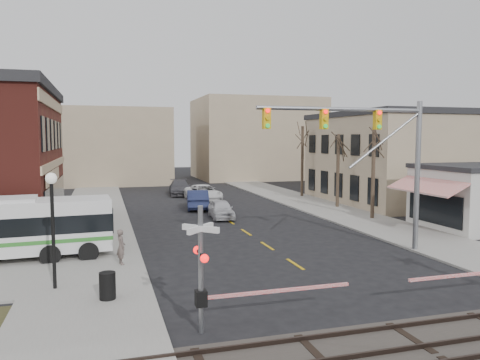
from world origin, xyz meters
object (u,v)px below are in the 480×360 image
at_px(street_lamp, 52,207).
at_px(car_a, 221,209).
at_px(car_c, 203,193).
at_px(car_d, 180,188).
at_px(pedestrian_far, 82,238).
at_px(car_b, 197,199).
at_px(trash_bin, 107,286).
at_px(rr_crossing_west, 214,270).
at_px(pedestrian_near, 121,247).
at_px(traffic_signal_mast, 375,145).

distance_m(street_lamp, car_a, 18.25).
bearing_deg(car_c, car_d, 98.07).
distance_m(car_c, pedestrian_far, 22.27).
bearing_deg(car_a, car_b, 103.09).
relative_size(trash_bin, pedestrian_far, 0.58).
bearing_deg(rr_crossing_west, car_d, 82.59).
xyz_separation_m(car_a, pedestrian_near, (-7.82, -11.76, 0.26)).
height_order(trash_bin, car_b, car_b).
bearing_deg(pedestrian_far, car_a, 5.05).
height_order(rr_crossing_west, car_c, rr_crossing_west).
bearing_deg(trash_bin, traffic_signal_mast, 14.57).
xyz_separation_m(trash_bin, pedestrian_near, (0.68, 4.82, 0.33)).
relative_size(trash_bin, car_b, 0.20).
bearing_deg(car_c, car_a, -102.17).
xyz_separation_m(trash_bin, car_b, (7.70, 21.77, 0.20)).
bearing_deg(pedestrian_near, car_a, -48.06).
xyz_separation_m(traffic_signal_mast, car_a, (-4.87, 13.10, -5.00)).
bearing_deg(traffic_signal_mast, street_lamp, -174.07).
bearing_deg(car_c, pedestrian_near, -118.94).
height_order(car_c, pedestrian_far, pedestrian_far).
distance_m(trash_bin, car_a, 18.62).
height_order(car_b, car_c, car_b).
relative_size(car_a, pedestrian_far, 2.37).
height_order(street_lamp, trash_bin, street_lamp).
bearing_deg(pedestrian_far, traffic_signal_mast, -53.51).
bearing_deg(car_c, pedestrian_far, -125.74).
height_order(car_a, car_b, car_b).
height_order(car_c, pedestrian_near, pedestrian_near).
xyz_separation_m(rr_crossing_west, street_lamp, (-5.19, 5.55, 1.42)).
distance_m(rr_crossing_west, car_b, 25.87).
distance_m(car_b, car_c, 5.45).
xyz_separation_m(rr_crossing_west, pedestrian_near, (-2.52, 8.49, -1.02)).
bearing_deg(traffic_signal_mast, car_b, 107.21).
bearing_deg(car_d, pedestrian_far, -104.15).
distance_m(car_a, car_c, 10.43).
distance_m(rr_crossing_west, pedestrian_far, 11.88).
height_order(street_lamp, car_b, street_lamp).
bearing_deg(pedestrian_near, trash_bin, 157.56).
height_order(car_a, car_d, car_d).
distance_m(rr_crossing_west, car_d, 36.17).
xyz_separation_m(car_a, car_b, (-0.79, 5.20, 0.13)).
bearing_deg(car_c, rr_crossing_west, -108.93).
distance_m(trash_bin, car_c, 28.54).
distance_m(traffic_signal_mast, trash_bin, 14.71).
bearing_deg(rr_crossing_west, traffic_signal_mast, 35.09).
bearing_deg(trash_bin, pedestrian_near, 81.99).
relative_size(rr_crossing_west, pedestrian_far, 3.26).
height_order(traffic_signal_mast, rr_crossing_west, traffic_signal_mast).
bearing_deg(street_lamp, car_c, 65.73).
height_order(rr_crossing_west, pedestrian_near, rr_crossing_west).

